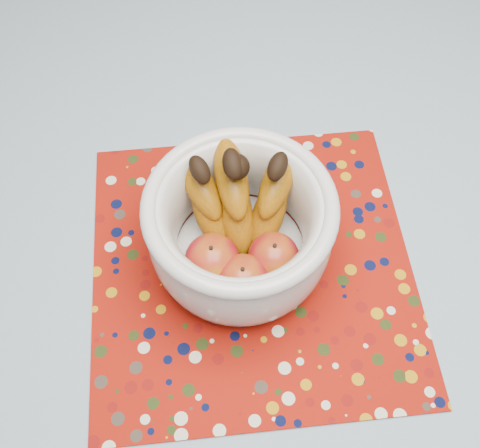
# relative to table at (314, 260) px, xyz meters

# --- Properties ---
(table) EXTENTS (1.20, 1.20, 0.75)m
(table) POSITION_rel_table_xyz_m (0.00, 0.00, 0.00)
(table) COLOR brown
(table) RESTS_ON ground
(tablecloth) EXTENTS (1.32, 1.32, 0.01)m
(tablecloth) POSITION_rel_table_xyz_m (0.00, 0.00, 0.08)
(tablecloth) COLOR #6285A4
(tablecloth) RESTS_ON table
(placemat) EXTENTS (0.48, 0.48, 0.00)m
(placemat) POSITION_rel_table_xyz_m (-0.10, -0.05, 0.09)
(placemat) COLOR maroon
(placemat) RESTS_ON tablecloth
(fruit_bowl) EXTENTS (0.24, 0.24, 0.18)m
(fruit_bowl) POSITION_rel_table_xyz_m (-0.12, -0.03, 0.17)
(fruit_bowl) COLOR silver
(fruit_bowl) RESTS_ON placemat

